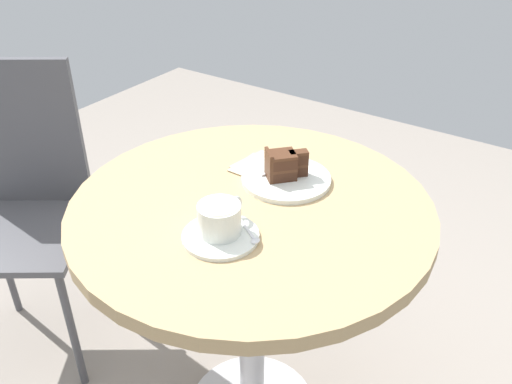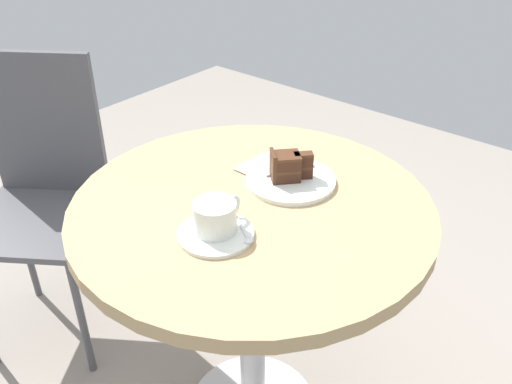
{
  "view_description": "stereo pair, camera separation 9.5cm",
  "coord_description": "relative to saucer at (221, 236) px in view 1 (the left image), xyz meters",
  "views": [
    {
      "loc": [
        -0.85,
        -0.59,
        1.41
      ],
      "look_at": [
        -0.01,
        -0.02,
        0.78
      ],
      "focal_mm": 38.0,
      "sensor_mm": 36.0,
      "label": 1
    },
    {
      "loc": [
        -0.79,
        -0.66,
        1.41
      ],
      "look_at": [
        -0.01,
        -0.02,
        0.78
      ],
      "focal_mm": 38.0,
      "sensor_mm": 36.0,
      "label": 2
    }
  ],
  "objects": [
    {
      "name": "coffee_cup",
      "position": [
        0.01,
        0.01,
        0.04
      ],
      "size": [
        0.12,
        0.09,
        0.07
      ],
      "color": "silver",
      "rests_on": "saucer"
    },
    {
      "name": "cake_slice",
      "position": [
        0.27,
        0.01,
        0.04
      ],
      "size": [
        0.1,
        0.1,
        0.07
      ],
      "rotation": [
        0.0,
        0.0,
        5.54
      ],
      "color": "#422619",
      "rests_on": "cake_plate"
    },
    {
      "name": "cake_plate",
      "position": [
        0.27,
        0.01,
        0.0
      ],
      "size": [
        0.22,
        0.22,
        0.01
      ],
      "color": "silver",
      "rests_on": "cafe_table"
    },
    {
      "name": "teaspoon",
      "position": [
        0.03,
        -0.05,
        0.01
      ],
      "size": [
        0.06,
        0.09,
        0.0
      ],
      "rotation": [
        0.0,
        0.0,
        4.15
      ],
      "color": "silver",
      "rests_on": "saucer"
    },
    {
      "name": "cafe_table",
      "position": [
        0.15,
        0.02,
        -0.12
      ],
      "size": [
        0.83,
        0.83,
        0.74
      ],
      "color": "tan",
      "rests_on": "ground"
    },
    {
      "name": "napkin",
      "position": [
        0.29,
        0.09,
        -0.0
      ],
      "size": [
        0.14,
        0.14,
        0.0
      ],
      "rotation": [
        0.0,
        0.0,
        2.98
      ],
      "color": "beige",
      "rests_on": "cafe_table"
    },
    {
      "name": "cafe_chair",
      "position": [
        0.05,
        0.79,
        -0.19
      ],
      "size": [
        0.53,
        0.53,
        0.93
      ],
      "rotation": [
        0.0,
        0.0,
        5.32
      ],
      "color": "#4C4C51",
      "rests_on": "ground"
    },
    {
      "name": "fork",
      "position": [
        0.31,
        0.02,
        0.01
      ],
      "size": [
        0.13,
        0.07,
        0.0
      ],
      "rotation": [
        0.0,
        0.0,
        5.86
      ],
      "color": "silver",
      "rests_on": "cake_plate"
    },
    {
      "name": "saucer",
      "position": [
        0.0,
        0.0,
        0.0
      ],
      "size": [
        0.16,
        0.16,
        0.01
      ],
      "color": "silver",
      "rests_on": "cafe_table"
    }
  ]
}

